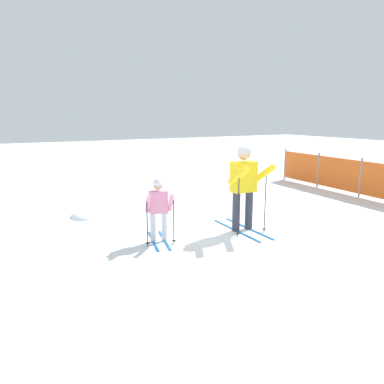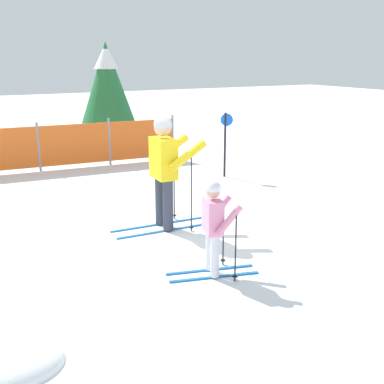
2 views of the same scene
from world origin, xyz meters
name	(u,v)px [view 1 (image 1 of 2)]	position (x,y,z in m)	size (l,w,h in m)	color
ground_plane	(227,228)	(0.00, 0.00, 0.00)	(60.00, 60.00, 0.00)	white
skier_adult	(244,180)	(0.28, 0.22, 1.11)	(1.75, 0.79, 1.84)	#1966B2
skier_child	(158,205)	(0.07, -1.66, 0.73)	(1.21, 0.62, 1.25)	#1966B2
safety_fence	(360,178)	(-0.70, 5.32, 0.60)	(7.05, 0.55, 1.19)	gray
snow_mound	(86,217)	(-2.48, -2.47, 0.00)	(0.83, 0.71, 0.33)	white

